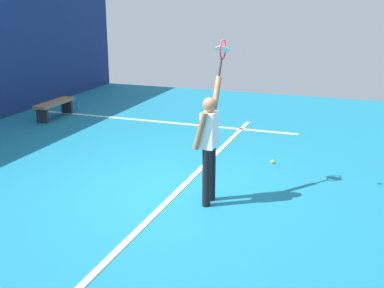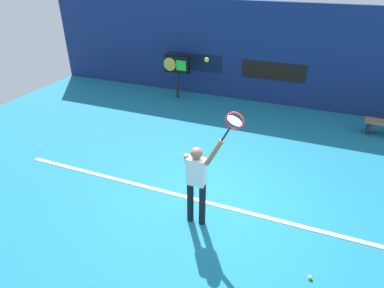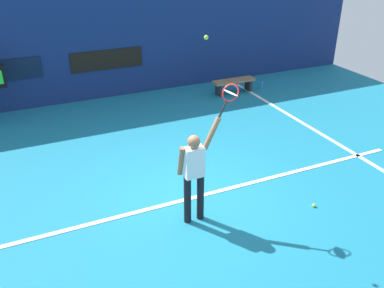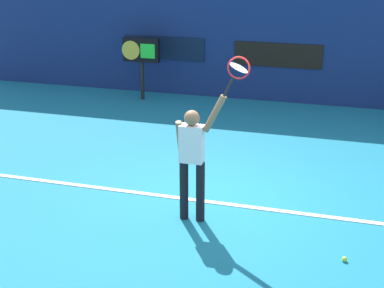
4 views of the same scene
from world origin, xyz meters
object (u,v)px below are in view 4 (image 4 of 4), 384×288
(tennis_racket, at_px, (238,70))
(spare_ball, at_px, (345,259))
(tennis_player, at_px, (192,156))
(scoreboard_clock, at_px, (141,53))

(tennis_racket, distance_m, spare_ball, 2.84)
(spare_ball, bearing_deg, tennis_player, 165.27)
(scoreboard_clock, relative_size, spare_ball, 23.28)
(tennis_player, xyz_separation_m, scoreboard_clock, (-3.16, 6.11, 0.21))
(tennis_racket, relative_size, scoreboard_clock, 0.39)
(tennis_player, bearing_deg, tennis_racket, -0.39)
(tennis_player, relative_size, tennis_racket, 3.16)
(tennis_player, xyz_separation_m, spare_ball, (2.23, -0.59, -0.98))
(tennis_player, height_order, scoreboard_clock, tennis_player)
(tennis_player, bearing_deg, spare_ball, -14.73)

